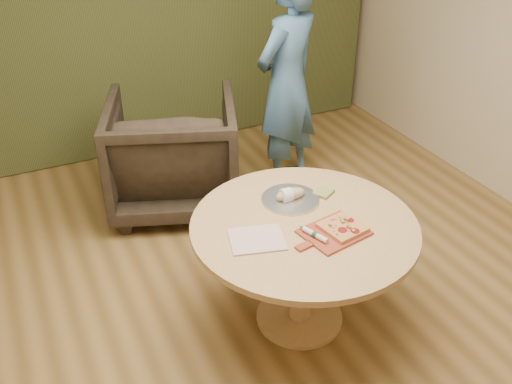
{
  "coord_description": "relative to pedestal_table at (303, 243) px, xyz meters",
  "views": [
    {
      "loc": [
        -1.24,
        -2.26,
        2.64
      ],
      "look_at": [
        -0.05,
        0.25,
        0.93
      ],
      "focal_mm": 40.0,
      "sensor_mm": 36.0,
      "label": 1
    }
  ],
  "objects": [
    {
      "name": "room_shell",
      "position": [
        -0.18,
        -0.08,
        0.79
      ],
      "size": [
        5.04,
        6.04,
        2.84
      ],
      "color": "olive",
      "rests_on": "ground"
    },
    {
      "name": "curtain",
      "position": [
        -0.18,
        2.82,
        0.79
      ],
      "size": [
        4.8,
        0.14,
        2.78
      ],
      "primitive_type": "cube",
      "color": "#333B1B",
      "rests_on": "ground"
    },
    {
      "name": "pedestal_table",
      "position": [
        0.0,
        0.0,
        0.0
      ],
      "size": [
        1.33,
        1.33,
        0.75
      ],
      "rotation": [
        0.0,
        0.0,
        0.01
      ],
      "color": "tan",
      "rests_on": "ground"
    },
    {
      "name": "pizza_paddle",
      "position": [
        0.09,
        -0.16,
        0.15
      ],
      "size": [
        0.47,
        0.34,
        0.01
      ],
      "rotation": [
        0.0,
        0.0,
        0.18
      ],
      "color": "#9A3E27",
      "rests_on": "pedestal_table"
    },
    {
      "name": "flatbread_pizza",
      "position": [
        0.16,
        -0.16,
        0.17
      ],
      "size": [
        0.26,
        0.26,
        0.04
      ],
      "rotation": [
        0.0,
        0.0,
        0.18
      ],
      "color": "tan",
      "rests_on": "pizza_paddle"
    },
    {
      "name": "cutlery_roll",
      "position": [
        -0.02,
        -0.16,
        0.17
      ],
      "size": [
        0.09,
        0.19,
        0.03
      ],
      "rotation": [
        0.0,
        0.0,
        0.33
      ],
      "color": "silver",
      "rests_on": "pizza_paddle"
    },
    {
      "name": "newspaper",
      "position": [
        -0.32,
        -0.03,
        0.15
      ],
      "size": [
        0.35,
        0.32,
        0.01
      ],
      "primitive_type": "cube",
      "rotation": [
        0.0,
        0.0,
        -0.26
      ],
      "color": "white",
      "rests_on": "pedestal_table"
    },
    {
      "name": "serving_tray",
      "position": [
        0.04,
        0.25,
        0.15
      ],
      "size": [
        0.36,
        0.36,
        0.02
      ],
      "color": "silver",
      "rests_on": "pedestal_table"
    },
    {
      "name": "bread_roll",
      "position": [
        0.04,
        0.25,
        0.18
      ],
      "size": [
        0.19,
        0.09,
        0.09
      ],
      "color": "tan",
      "rests_on": "serving_tray"
    },
    {
      "name": "green_packet",
      "position": [
        0.27,
        0.23,
        0.15
      ],
      "size": [
        0.15,
        0.15,
        0.02
      ],
      "primitive_type": "cube",
      "rotation": [
        0.0,
        0.0,
        0.53
      ],
      "color": "olive",
      "rests_on": "pedestal_table"
    },
    {
      "name": "armchair",
      "position": [
        -0.26,
        1.67,
        -0.09
      ],
      "size": [
        1.27,
        1.23,
        1.03
      ],
      "primitive_type": "imported",
      "rotation": [
        0.0,
        0.0,
        2.79
      ],
      "color": "black",
      "rests_on": "ground"
    },
    {
      "name": "person_standing",
      "position": [
        0.72,
        1.59,
        0.33
      ],
      "size": [
        0.81,
        0.7,
        1.87
      ],
      "primitive_type": "imported",
      "rotation": [
        0.0,
        0.0,
        3.59
      ],
      "color": "#3E6791",
      "rests_on": "ground"
    }
  ]
}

